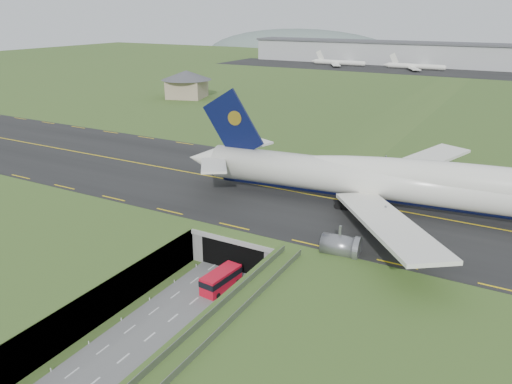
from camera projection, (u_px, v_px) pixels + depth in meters
The scene contains 10 objects.
ground at pixel (205, 293), 77.19m from camera, with size 900.00×900.00×0.00m, color #345020.
airfield_deck at pixel (205, 276), 76.17m from camera, with size 800.00×800.00×6.00m, color gray.
trench_road at pixel (175, 317), 71.00m from camera, with size 12.00×75.00×0.20m, color slate.
taxiway at pixel (296, 192), 102.19m from camera, with size 800.00×44.00×0.18m, color black.
tunnel_portal at pixel (258, 234), 89.77m from camera, with size 17.00×22.30×6.00m.
guideway at pixel (187, 358), 54.66m from camera, with size 3.00×53.00×7.05m.
jumbo_jet at pixel (433, 186), 88.91m from camera, with size 102.52×64.18×21.35m.
shuttle_tram at pixel (221, 280), 77.65m from camera, with size 3.49×7.66×3.03m.
service_building at pixel (187, 82), 210.90m from camera, with size 26.25×26.25×11.52m.
cargo_terminal at pixel (472, 56), 318.18m from camera, with size 320.00×67.00×15.60m.
Camera 1 is at (39.56, -54.85, 41.14)m, focal length 35.00 mm.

